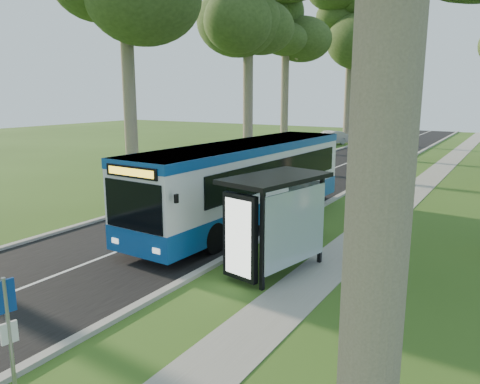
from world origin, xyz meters
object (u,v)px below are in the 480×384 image
at_px(bus, 246,182).
at_px(car_silver, 329,138).
at_px(bus_shelter, 273,208).
at_px(litter_bin, 315,226).
at_px(car_white, 274,154).
at_px(bus_stop_sign, 8,326).

bearing_deg(bus, car_silver, 106.85).
bearing_deg(bus, bus_shelter, -49.53).
height_order(bus, litter_bin, bus).
bearing_deg(bus_shelter, litter_bin, 105.73).
height_order(bus, car_silver, bus).
relative_size(bus_shelter, car_silver, 0.83).
bearing_deg(car_silver, bus_shelter, -51.77).
bearing_deg(bus_shelter, car_white, 128.44).
bearing_deg(litter_bin, bus, 171.64).
distance_m(litter_bin, car_white, 18.51).
xyz_separation_m(bus_stop_sign, litter_bin, (0.77, 11.41, -1.00)).
bearing_deg(car_white, litter_bin, -77.32).
bearing_deg(litter_bin, car_white, 121.83).
xyz_separation_m(bus_stop_sign, bus_shelter, (1.07, 7.37, 0.58)).
bearing_deg(bus_shelter, bus_stop_sign, -86.82).
relative_size(bus_stop_sign, car_silver, 0.53).
bearing_deg(car_white, bus_shelter, -82.17).
height_order(bus, car_white, bus).
bearing_deg(litter_bin, bus_shelter, -85.72).
relative_size(bus_shelter, litter_bin, 4.14).
distance_m(bus, car_silver, 30.68).
distance_m(bus_stop_sign, bus_shelter, 7.47).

